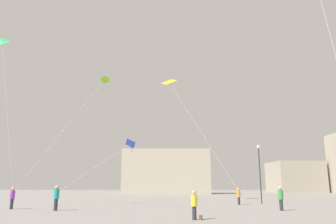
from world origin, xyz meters
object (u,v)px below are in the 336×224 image
(kite_amber_delta, at_px, (170,83))
(kite_emerald_delta, at_px, (2,46))
(person_in_green, at_px, (281,197))
(person_in_yellow, at_px, (194,204))
(building_centre_hall, at_px, (295,177))
(person_in_purple, at_px, (12,197))
(kite_cobalt_delta, at_px, (130,144))
(handbag_beside_flyer, at_px, (201,218))
(lamppost_east, at_px, (259,165))
(person_in_orange, at_px, (239,196))
(building_left_hall, at_px, (166,172))
(person_in_teal, at_px, (56,197))
(kite_lime_diamond, at_px, (104,80))

(kite_amber_delta, relative_size, kite_emerald_delta, 1.04)
(person_in_green, bearing_deg, person_in_yellow, 21.61)
(kite_emerald_delta, bearing_deg, building_centre_hall, 52.82)
(kite_emerald_delta, xyz_separation_m, building_centre_hall, (50.30, 66.32, -10.16))
(person_in_purple, relative_size, kite_cobalt_delta, 0.29)
(person_in_yellow, xyz_separation_m, handbag_beside_flyer, (0.35, 0.10, -0.75))
(lamppost_east, bearing_deg, handbag_beside_flyer, -115.28)
(person_in_purple, xyz_separation_m, kite_emerald_delta, (-2.69, 0.68, 13.41))
(kite_amber_delta, relative_size, handbag_beside_flyer, 44.94)
(person_in_yellow, xyz_separation_m, kite_amber_delta, (-1.43, 22.44, 14.16))
(building_centre_hall, bearing_deg, lamppost_east, -113.35)
(person_in_orange, bearing_deg, building_centre_hall, 20.63)
(building_left_hall, height_order, handbag_beside_flyer, building_left_hall)
(person_in_yellow, bearing_deg, building_centre_hall, 114.59)
(person_in_purple, relative_size, lamppost_east, 0.28)
(person_in_green, distance_m, person_in_purple, 21.17)
(person_in_orange, bearing_deg, handbag_beside_flyer, -153.57)
(kite_amber_delta, bearing_deg, building_left_hall, 91.58)
(kite_cobalt_delta, bearing_deg, kite_amber_delta, 75.80)
(person_in_green, distance_m, kite_emerald_delta, 27.39)
(person_in_teal, xyz_separation_m, handbag_beside_flyer, (10.34, -6.65, -0.90))
(building_left_hall, relative_size, building_centre_hall, 1.52)
(person_in_purple, distance_m, kite_emerald_delta, 13.69)
(lamppost_east, height_order, handbag_beside_flyer, lamppost_east)
(kite_cobalt_delta, relative_size, handbag_beside_flyer, 18.24)
(person_in_green, height_order, kite_emerald_delta, kite_emerald_delta)
(person_in_yellow, bearing_deg, building_left_hall, 140.91)
(person_in_purple, bearing_deg, kite_emerald_delta, 145.26)
(person_in_yellow, relative_size, person_in_teal, 0.85)
(person_in_green, relative_size, building_left_hall, 0.09)
(kite_amber_delta, relative_size, kite_lime_diamond, 1.02)
(person_in_orange, height_order, kite_cobalt_delta, kite_cobalt_delta)
(person_in_yellow, relative_size, kite_cobalt_delta, 0.27)
(kite_cobalt_delta, relative_size, kite_emerald_delta, 0.42)
(person_in_green, height_order, building_left_hall, building_left_hall)
(person_in_yellow, height_order, kite_emerald_delta, kite_emerald_delta)
(person_in_purple, height_order, kite_cobalt_delta, kite_cobalt_delta)
(building_centre_hall, relative_size, lamppost_east, 2.17)
(person_in_purple, bearing_deg, person_in_teal, -41.84)
(person_in_yellow, xyz_separation_m, person_in_purple, (-14.10, 8.35, 0.07))
(kite_emerald_delta, distance_m, building_centre_hall, 83.86)
(person_in_teal, height_order, lamppost_east, lamppost_east)
(person_in_yellow, distance_m, kite_lime_diamond, 26.54)
(person_in_teal, xyz_separation_m, lamppost_east, (18.17, 9.93, 2.96))
(building_left_hall, bearing_deg, person_in_green, -79.98)
(person_in_teal, distance_m, kite_cobalt_delta, 7.11)
(person_in_orange, bearing_deg, building_left_hall, 55.29)
(person_in_teal, bearing_deg, person_in_yellow, 164.61)
(person_in_yellow, distance_m, building_left_hall, 60.91)
(person_in_orange, relative_size, lamppost_east, 0.26)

